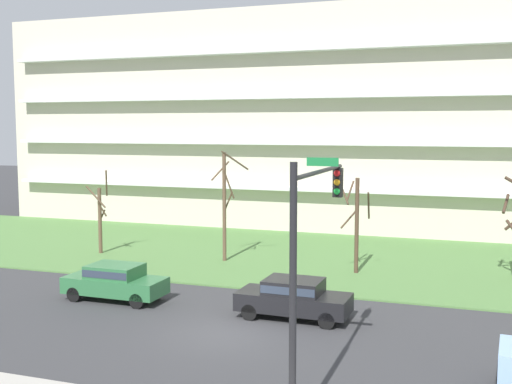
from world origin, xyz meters
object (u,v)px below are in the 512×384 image
Objects in this scene: tree_left at (225,202)px; sedan_green_center_left at (115,280)px; traffic_signal_mast at (312,239)px; sedan_black_near_left at (294,297)px; tree_far_left at (100,216)px; tree_center at (356,222)px.

tree_left reaches higher than sedan_green_center_left.
traffic_signal_mast reaches higher than sedan_green_center_left.
sedan_black_near_left is 0.67× the size of traffic_signal_mast.
tree_far_left is 10.48m from sedan_green_center_left.
traffic_signal_mast reaches higher than tree_far_left.
sedan_black_near_left is 8.58m from traffic_signal_mast.
tree_center is 15.80m from traffic_signal_mast.
tree_center is 1.11× the size of sedan_black_near_left.
traffic_signal_mast is (10.55, -7.32, 3.68)m from sedan_green_center_left.
tree_far_left is 0.80× the size of tree_left.
tree_center is (15.09, -0.09, 0.42)m from tree_far_left.
traffic_signal_mast reaches higher than sedan_black_near_left.
tree_center is 1.12× the size of sedan_green_center_left.
tree_left is 7.42m from tree_center.
sedan_black_near_left is (14.14, -8.38, -1.39)m from tree_far_left.
tree_far_left reaches higher than tree_center.
sedan_green_center_left is 0.66× the size of traffic_signal_mast.
sedan_black_near_left is at bearing -30.65° from tree_far_left.
tree_left is 1.27× the size of tree_center.
tree_far_left is 1.13× the size of sedan_black_near_left.
tree_center reaches higher than sedan_green_center_left.
sedan_green_center_left is at bearing 1.41° from sedan_black_near_left.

